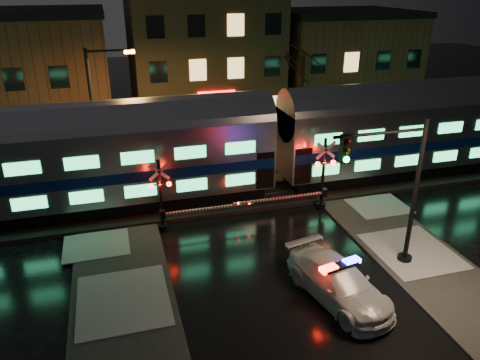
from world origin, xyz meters
name	(u,v)px	position (x,y,z in m)	size (l,w,h in m)	color
ground	(258,241)	(0.00, 0.00, 0.00)	(120.00, 120.00, 0.00)	black
ballast	(231,196)	(0.00, 5.00, 0.12)	(90.00, 4.20, 0.24)	black
sidewalk_left	(128,357)	(-6.50, -6.00, 0.06)	(4.00, 20.00, 0.12)	#2D2D2D
sidewalk_right	(456,291)	(6.50, -6.00, 0.06)	(4.00, 20.00, 0.12)	#2D2D2D
building_left	(17,76)	(-13.00, 22.00, 4.50)	(14.00, 10.00, 9.00)	#563021
building_mid	(201,52)	(2.00, 22.50, 5.75)	(12.00, 11.00, 11.50)	brown
building_right	(338,63)	(15.00, 22.00, 4.25)	(12.00, 10.00, 8.50)	#563021
train	(276,138)	(2.61, 5.00, 3.38)	(51.00, 3.12, 5.92)	black
police_car	(339,282)	(1.69, -5.02, 0.75)	(3.10, 5.43, 1.65)	silver
crossing_signal_right	(317,182)	(4.06, 2.30, 1.67)	(5.71, 0.65, 4.05)	black
crossing_signal_left	(169,202)	(-3.89, 2.30, 1.55)	(5.32, 0.64, 3.76)	black
traffic_light	(394,194)	(4.69, -3.57, 3.55)	(4.31, 0.74, 6.67)	black
streetlight	(98,109)	(-6.86, 9.00, 4.72)	(2.74, 0.29, 8.18)	black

